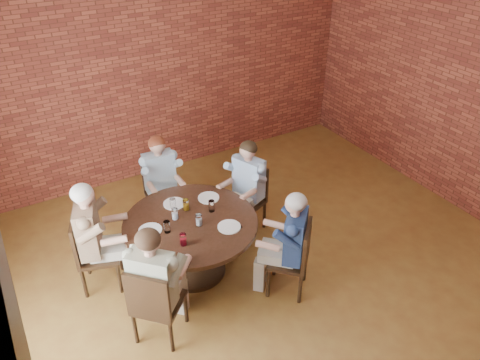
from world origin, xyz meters
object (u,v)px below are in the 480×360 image
chair_d (154,303)px  diner_e (289,244)px  dining_table (192,236)px  chair_c (90,250)px  chair_e (296,256)px  diner_a (246,188)px  smartphone (236,225)px  chair_a (250,195)px  diner_d (156,284)px  diner_b (162,183)px  diner_c (96,237)px  chair_b (161,189)px

chair_d → diner_e: 1.56m
dining_table → chair_d: 1.05m
chair_c → chair_e: chair_c is taller
diner_a → smartphone: (-0.56, -0.70, 0.10)m
chair_a → diner_d: (-1.72, -1.08, 0.19)m
dining_table → chair_d: chair_d is taller
chair_c → chair_e: (1.94, -1.24, -0.01)m
chair_e → smartphone: bearing=-94.9°
diner_b → diner_d: bearing=-109.7°
chair_c → diner_c: 0.19m
diner_b → diner_e: bearing=-64.6°
diner_a → diner_d: (-1.65, -1.04, 0.04)m
diner_a → diner_e: size_ratio=0.99×
diner_a → chair_e: 1.26m
chair_a → diner_c: (-2.03, -0.07, 0.18)m
chair_a → chair_c: 2.12m
diner_a → chair_e: bearing=-26.2°
chair_a → chair_c: bearing=-110.5°
chair_c → chair_d: size_ratio=0.99×
diner_a → chair_d: (-1.71, -1.11, -0.14)m
chair_a → chair_e: size_ratio=1.00×
chair_c → smartphone: size_ratio=6.40×
dining_table → smartphone: bearing=-38.6°
chair_b → diner_b: (-0.01, -0.08, 0.15)m
chair_d → chair_e: chair_d is taller
chair_c → chair_d: 1.15m
diner_c → diner_d: size_ratio=0.99×
chair_c → diner_c: size_ratio=0.70×
diner_b → diner_c: (-1.07, -0.71, 0.03)m
chair_a → chair_e: chair_e is taller
chair_b → smartphone: chair_b is taller
diner_e → dining_table: bearing=-90.0°
diner_d → chair_e: bearing=-141.7°
smartphone → diner_b: bearing=96.0°
dining_table → chair_d: bearing=-135.8°
chair_b → chair_e: (0.78, -2.00, 0.00)m
smartphone → diner_d: bearing=-170.1°
dining_table → chair_c: size_ratio=1.60×
chair_a → chair_d: chair_d is taller
diner_b → chair_e: size_ratio=1.40×
dining_table → chair_b: size_ratio=1.66×
diner_c → chair_d: size_ratio=1.42×
dining_table → chair_a: bearing=21.5°
diner_a → diner_c: (-1.96, -0.04, 0.03)m
smartphone → chair_d: bearing=-168.1°
diner_c → diner_b: bearing=-37.3°
chair_a → smartphone: 1.00m
diner_d → diner_e: 1.49m
chair_d → diner_d: 0.20m
dining_table → smartphone: size_ratio=10.23×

